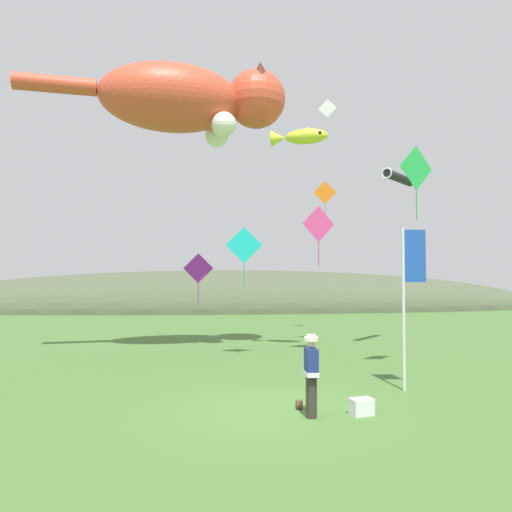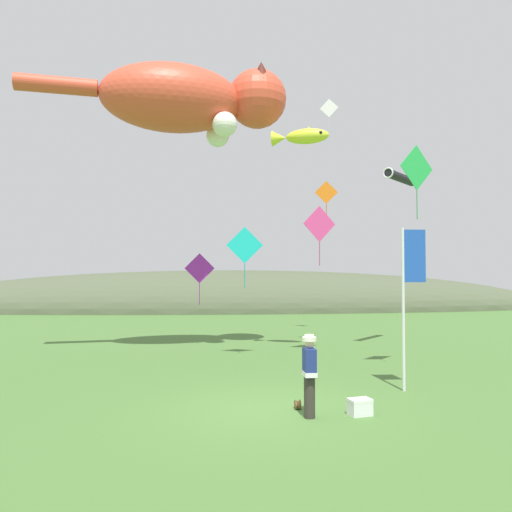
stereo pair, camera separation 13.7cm
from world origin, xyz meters
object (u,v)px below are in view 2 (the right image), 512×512
at_px(kite_diamond_violet, 200,269).
at_px(picnic_cooler, 360,407).
at_px(kite_giant_cat, 191,100).
at_px(kite_diamond_pink, 319,224).
at_px(kite_diamond_green, 417,168).
at_px(kite_diamond_teal, 245,246).
at_px(kite_tube_streamer, 400,178).
at_px(kite_diamond_orange, 326,193).
at_px(kite_fish_windsock, 301,137).
at_px(festival_banner_pole, 409,283).
at_px(kite_spool, 298,405).
at_px(kite_diamond_white, 329,109).
at_px(festival_attendant, 309,373).

bearing_deg(kite_diamond_violet, picnic_cooler, -69.69).
relative_size(kite_giant_cat, kite_diamond_pink, 4.39).
xyz_separation_m(kite_diamond_green, kite_diamond_teal, (-5.14, 3.22, -2.24)).
xyz_separation_m(kite_giant_cat, kite_tube_streamer, (8.56, 0.90, -2.69)).
height_order(kite_diamond_pink, kite_diamond_orange, kite_diamond_orange).
distance_m(kite_fish_windsock, kite_diamond_teal, 4.77).
bearing_deg(festival_banner_pole, kite_spool, -154.57).
xyz_separation_m(kite_tube_streamer, kite_diamond_violet, (-8.29, 1.21, -3.77)).
xyz_separation_m(festival_banner_pole, kite_diamond_green, (1.07, 1.98, 3.52)).
bearing_deg(kite_diamond_white, kite_diamond_green, -85.51).
bearing_deg(festival_banner_pole, picnic_cooler, -132.73).
xyz_separation_m(picnic_cooler, kite_giant_cat, (-4.13, 8.31, 9.56)).
relative_size(kite_diamond_teal, kite_diamond_orange, 1.19).
relative_size(kite_diamond_white, kite_diamond_orange, 0.96).
bearing_deg(kite_diamond_violet, kite_diamond_teal, -60.79).
distance_m(kite_spool, kite_diamond_teal, 7.87).
xyz_separation_m(festival_attendant, festival_banner_pole, (3.08, 2.22, 1.87)).
bearing_deg(kite_diamond_orange, kite_diamond_teal, -142.84).
bearing_deg(kite_spool, kite_diamond_teal, 97.13).
xyz_separation_m(festival_attendant, picnic_cooler, (1.13, 0.10, -0.77)).
xyz_separation_m(picnic_cooler, kite_fish_windsock, (0.06, 7.89, 8.12)).
bearing_deg(picnic_cooler, kite_giant_cat, 116.44).
bearing_deg(kite_diamond_teal, kite_diamond_white, 51.94).
relative_size(kite_spool, kite_fish_windsock, 0.10).
bearing_deg(festival_attendant, kite_diamond_orange, 75.43).
xyz_separation_m(kite_diamond_teal, kite_diamond_violet, (-1.74, 3.11, -0.82)).
xyz_separation_m(kite_fish_windsock, kite_diamond_white, (2.26, 5.09, 2.83)).
relative_size(festival_banner_pole, kite_tube_streamer, 1.99).
xyz_separation_m(kite_spool, festival_banner_pole, (3.23, 1.53, 2.71)).
relative_size(picnic_cooler, kite_diamond_pink, 0.25).
relative_size(festival_banner_pole, kite_diamond_green, 1.87).
distance_m(kite_giant_cat, kite_diamond_pink, 6.86).
bearing_deg(festival_attendant, kite_diamond_green, 45.31).
xyz_separation_m(kite_giant_cat, kite_diamond_violet, (0.27, 2.11, -6.46)).
relative_size(kite_spool, kite_tube_streamer, 0.10).
distance_m(kite_diamond_pink, kite_diamond_green, 4.59).
relative_size(picnic_cooler, kite_diamond_orange, 0.30).
height_order(festival_attendant, kite_diamond_violet, kite_diamond_violet).
distance_m(kite_diamond_pink, kite_diamond_orange, 2.83).
height_order(kite_diamond_pink, kite_diamond_teal, kite_diamond_pink).
height_order(festival_attendant, kite_diamond_orange, kite_diamond_orange).
relative_size(kite_tube_streamer, kite_diamond_orange, 1.15).
distance_m(kite_spool, kite_diamond_violet, 10.66).
relative_size(kite_spool, picnic_cooler, 0.39).
height_order(kite_spool, kite_diamond_pink, kite_diamond_pink).
height_order(festival_banner_pole, kite_fish_windsock, kite_fish_windsock).
distance_m(festival_attendant, picnic_cooler, 1.37).
distance_m(kite_spool, kite_giant_cat, 12.68).
height_order(kite_diamond_green, kite_diamond_white, kite_diamond_white).
bearing_deg(kite_diamond_teal, kite_diamond_violet, 119.21).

